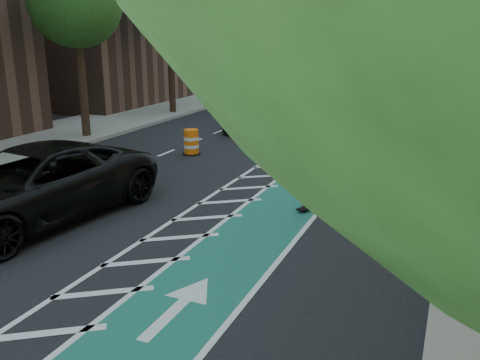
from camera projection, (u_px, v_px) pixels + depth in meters
The scene contains 19 objects.
ground at pixel (125, 228), 12.26m from camera, with size 120.00×120.00×0.00m, color black.
bike_lane at pixel (340, 152), 19.94m from camera, with size 2.00×90.00×0.01m, color #1B614D.
buffer_strip at pixel (303, 149), 20.51m from camera, with size 1.40×90.00×0.01m, color silver.
sidewalk_left at pixel (84, 128), 24.64m from camera, with size 5.00×90.00×0.15m, color gray.
curb_right at pixel (450, 160), 18.40m from camera, with size 0.12×90.00×0.16m, color gray.
curb_left at pixel (126, 131), 23.71m from camera, with size 0.12×90.00×0.16m, color gray.
tree_l_c at pixel (71, 1), 20.67m from camera, with size 4.20×4.20×7.90m.
tree_l_d at pixel (172, 8), 27.72m from camera, with size 4.20×4.20×7.90m.
sign_post at pixel (471, 118), 19.60m from camera, with size 0.35×0.08×2.47m.
skateboard at pixel (308, 207), 13.47m from camera, with size 0.49×0.79×0.10m.
skateboarder at pixel (309, 176), 13.23m from camera, with size 0.61×0.40×1.66m, color #DBA87B.
suv_near at pixel (32, 185), 12.53m from camera, with size 3.06×6.63×1.84m, color black.
suv_far at pixel (260, 110), 24.98m from camera, with size 2.42×5.95×1.73m, color black.
car_silver at pixel (294, 88), 35.99m from camera, with size 1.72×4.27×1.45m, color #A4A5AA.
car_grey at pixel (342, 83), 38.21m from camera, with size 1.76×5.04×1.66m, color slate.
box_truck at pixel (279, 79), 40.37m from camera, with size 2.21×4.71×1.94m.
barrel_a at pixel (191, 143), 19.51m from camera, with size 0.71×0.71×0.97m.
barrel_b at pixel (253, 122), 24.20m from camera, with size 0.62×0.62×0.85m.
barrel_c at pixel (249, 116), 25.96m from camera, with size 0.59×0.59×0.81m.
Camera 1 is at (7.04, -9.42, 4.57)m, focal length 38.00 mm.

